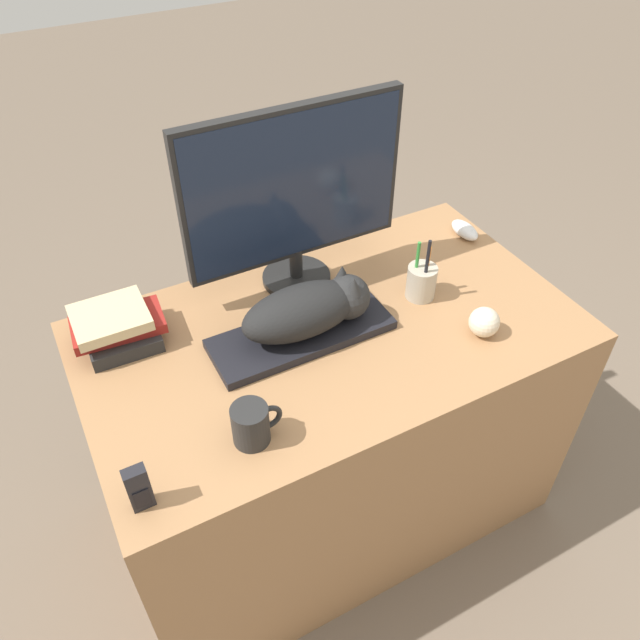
{
  "coord_description": "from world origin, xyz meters",
  "views": [
    {
      "loc": [
        -0.57,
        -0.66,
        1.85
      ],
      "look_at": [
        -0.04,
        0.35,
        0.83
      ],
      "focal_mm": 35.0,
      "sensor_mm": 36.0,
      "label": 1
    }
  ],
  "objects_px": {
    "monitor": "(294,192)",
    "book_stack": "(117,328)",
    "baseball": "(484,322)",
    "keyboard": "(302,334)",
    "phone": "(139,488)",
    "computer_mouse": "(465,230)",
    "cat": "(312,308)",
    "coffee_mug": "(252,424)",
    "pen_cup": "(421,281)"
  },
  "relations": [
    {
      "from": "keyboard",
      "to": "computer_mouse",
      "type": "relative_size",
      "value": 4.23
    },
    {
      "from": "cat",
      "to": "coffee_mug",
      "type": "bearing_deg",
      "value": -138.53
    },
    {
      "from": "pen_cup",
      "to": "book_stack",
      "type": "bearing_deg",
      "value": 165.4
    },
    {
      "from": "pen_cup",
      "to": "book_stack",
      "type": "relative_size",
      "value": 0.84
    },
    {
      "from": "computer_mouse",
      "to": "coffee_mug",
      "type": "relative_size",
      "value": 0.96
    },
    {
      "from": "cat",
      "to": "baseball",
      "type": "relative_size",
      "value": 4.41
    },
    {
      "from": "phone",
      "to": "pen_cup",
      "type": "bearing_deg",
      "value": 18.18
    },
    {
      "from": "monitor",
      "to": "baseball",
      "type": "xyz_separation_m",
      "value": [
        0.32,
        -0.41,
        -0.24
      ]
    },
    {
      "from": "monitor",
      "to": "coffee_mug",
      "type": "height_order",
      "value": "monitor"
    },
    {
      "from": "book_stack",
      "to": "coffee_mug",
      "type": "bearing_deg",
      "value": -68.06
    },
    {
      "from": "book_stack",
      "to": "phone",
      "type": "bearing_deg",
      "value": -99.51
    },
    {
      "from": "monitor",
      "to": "cat",
      "type": "bearing_deg",
      "value": -106.45
    },
    {
      "from": "coffee_mug",
      "to": "baseball",
      "type": "xyz_separation_m",
      "value": [
        0.64,
        0.03,
        -0.01
      ]
    },
    {
      "from": "baseball",
      "to": "book_stack",
      "type": "xyz_separation_m",
      "value": [
        -0.81,
        0.4,
        0.01
      ]
    },
    {
      "from": "phone",
      "to": "book_stack",
      "type": "bearing_deg",
      "value": 80.49
    },
    {
      "from": "cat",
      "to": "monitor",
      "type": "xyz_separation_m",
      "value": [
        0.06,
        0.21,
        0.19
      ]
    },
    {
      "from": "cat",
      "to": "monitor",
      "type": "distance_m",
      "value": 0.29
    },
    {
      "from": "monitor",
      "to": "baseball",
      "type": "relative_size",
      "value": 7.66
    },
    {
      "from": "keyboard",
      "to": "coffee_mug",
      "type": "height_order",
      "value": "coffee_mug"
    },
    {
      "from": "coffee_mug",
      "to": "book_stack",
      "type": "bearing_deg",
      "value": 111.94
    },
    {
      "from": "pen_cup",
      "to": "book_stack",
      "type": "height_order",
      "value": "pen_cup"
    },
    {
      "from": "pen_cup",
      "to": "phone",
      "type": "relative_size",
      "value": 1.74
    },
    {
      "from": "cat",
      "to": "phone",
      "type": "xyz_separation_m",
      "value": [
        -0.51,
        -0.28,
        -0.03
      ]
    },
    {
      "from": "book_stack",
      "to": "baseball",
      "type": "bearing_deg",
      "value": -25.97
    },
    {
      "from": "cat",
      "to": "keyboard",
      "type": "bearing_deg",
      "value": 180.0
    },
    {
      "from": "keyboard",
      "to": "pen_cup",
      "type": "relative_size",
      "value": 2.41
    },
    {
      "from": "coffee_mug",
      "to": "pen_cup",
      "type": "relative_size",
      "value": 0.59
    },
    {
      "from": "computer_mouse",
      "to": "baseball",
      "type": "bearing_deg",
      "value": -121.92
    },
    {
      "from": "monitor",
      "to": "book_stack",
      "type": "distance_m",
      "value": 0.55
    },
    {
      "from": "baseball",
      "to": "phone",
      "type": "bearing_deg",
      "value": -175.02
    },
    {
      "from": "monitor",
      "to": "computer_mouse",
      "type": "distance_m",
      "value": 0.61
    },
    {
      "from": "monitor",
      "to": "book_stack",
      "type": "relative_size",
      "value": 2.59
    },
    {
      "from": "cat",
      "to": "computer_mouse",
      "type": "height_order",
      "value": "cat"
    },
    {
      "from": "keyboard",
      "to": "book_stack",
      "type": "bearing_deg",
      "value": 154.16
    },
    {
      "from": "cat",
      "to": "computer_mouse",
      "type": "distance_m",
      "value": 0.64
    },
    {
      "from": "keyboard",
      "to": "book_stack",
      "type": "height_order",
      "value": "book_stack"
    },
    {
      "from": "keyboard",
      "to": "monitor",
      "type": "relative_size",
      "value": 0.78
    },
    {
      "from": "computer_mouse",
      "to": "book_stack",
      "type": "distance_m",
      "value": 1.05
    },
    {
      "from": "book_stack",
      "to": "cat",
      "type": "bearing_deg",
      "value": -24.25
    },
    {
      "from": "keyboard",
      "to": "book_stack",
      "type": "relative_size",
      "value": 2.02
    },
    {
      "from": "monitor",
      "to": "coffee_mug",
      "type": "distance_m",
      "value": 0.6
    },
    {
      "from": "cat",
      "to": "phone",
      "type": "distance_m",
      "value": 0.59
    },
    {
      "from": "monitor",
      "to": "keyboard",
      "type": "bearing_deg",
      "value": -113.57
    },
    {
      "from": "pen_cup",
      "to": "baseball",
      "type": "distance_m",
      "value": 0.21
    },
    {
      "from": "keyboard",
      "to": "coffee_mug",
      "type": "distance_m",
      "value": 0.33
    },
    {
      "from": "baseball",
      "to": "monitor",
      "type": "bearing_deg",
      "value": 127.25
    },
    {
      "from": "monitor",
      "to": "phone",
      "type": "relative_size",
      "value": 5.38
    },
    {
      "from": "book_stack",
      "to": "pen_cup",
      "type": "bearing_deg",
      "value": -14.6
    },
    {
      "from": "pen_cup",
      "to": "baseball",
      "type": "height_order",
      "value": "pen_cup"
    },
    {
      "from": "coffee_mug",
      "to": "phone",
      "type": "distance_m",
      "value": 0.26
    }
  ]
}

